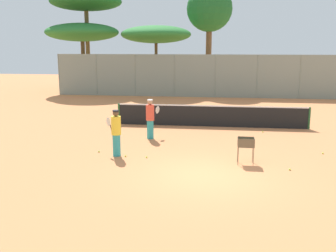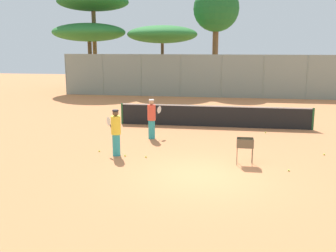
# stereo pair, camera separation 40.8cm
# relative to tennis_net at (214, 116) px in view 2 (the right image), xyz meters

# --- Properties ---
(ground_plane) EXTENTS (80.00, 80.00, 0.00)m
(ground_plane) POSITION_rel_tennis_net_xyz_m (0.00, -7.57, -0.56)
(ground_plane) COLOR #D37F4C
(tennis_net) EXTENTS (9.51, 0.10, 1.07)m
(tennis_net) POSITION_rel_tennis_net_xyz_m (0.00, 0.00, 0.00)
(tennis_net) COLOR #26592D
(tennis_net) RESTS_ON ground_plane
(back_fence) EXTENTS (25.29, 0.08, 3.28)m
(back_fence) POSITION_rel_tennis_net_xyz_m (0.00, 11.21, 1.08)
(back_fence) COLOR gray
(back_fence) RESTS_ON ground_plane
(tree_0) EXTENTS (6.11, 6.11, 5.79)m
(tree_0) POSITION_rel_tennis_net_xyz_m (-11.20, 13.19, 4.45)
(tree_0) COLOR brown
(tree_0) RESTS_ON ground_plane
(tree_1) EXTENTS (6.11, 6.11, 8.37)m
(tree_1) POSITION_rel_tennis_net_xyz_m (-11.15, 14.30, 6.99)
(tree_1) COLOR brown
(tree_1) RESTS_ON ground_plane
(tree_2) EXTENTS (5.72, 5.72, 5.55)m
(tree_2) POSITION_rel_tennis_net_xyz_m (-4.90, 13.01, 4.26)
(tree_2) COLOR brown
(tree_2) RESTS_ON ground_plane
(tree_3) EXTENTS (3.80, 3.80, 8.85)m
(tree_3) POSITION_rel_tennis_net_xyz_m (-0.67, 14.78, 6.30)
(tree_3) COLOR brown
(tree_3) RESTS_ON ground_plane
(player_white_outfit) EXTENTS (0.72, 0.69, 1.71)m
(player_white_outfit) POSITION_rel_tennis_net_xyz_m (-3.29, -5.77, 0.33)
(player_white_outfit) COLOR teal
(player_white_outfit) RESTS_ON ground_plane
(player_red_cap) EXTENTS (0.53, 0.84, 1.71)m
(player_red_cap) POSITION_rel_tennis_net_xyz_m (-2.55, -2.92, 0.33)
(player_red_cap) COLOR teal
(player_red_cap) RESTS_ON ground_plane
(ball_cart) EXTENTS (0.56, 0.41, 0.91)m
(ball_cart) POSITION_rel_tennis_net_xyz_m (1.35, -6.14, 0.13)
(ball_cart) COLOR brown
(ball_cart) RESTS_ON ground_plane
(tennis_ball_0) EXTENTS (0.07, 0.07, 0.07)m
(tennis_ball_0) POSITION_rel_tennis_net_xyz_m (-2.15, -5.90, -0.52)
(tennis_ball_0) COLOR #D1E54C
(tennis_ball_0) RESTS_ON ground_plane
(tennis_ball_1) EXTENTS (0.07, 0.07, 0.07)m
(tennis_ball_1) POSITION_rel_tennis_net_xyz_m (4.29, -4.50, -0.52)
(tennis_ball_1) COLOR #D1E54C
(tennis_ball_1) RESTS_ON ground_plane
(tennis_ball_2) EXTENTS (0.07, 0.07, 0.07)m
(tennis_ball_2) POSITION_rel_tennis_net_xyz_m (-2.94, -5.86, -0.52)
(tennis_ball_2) COLOR #D1E54C
(tennis_ball_2) RESTS_ON ground_plane
(tennis_ball_3) EXTENTS (0.07, 0.07, 0.07)m
(tennis_ball_3) POSITION_rel_tennis_net_xyz_m (2.44, -1.03, -0.52)
(tennis_ball_3) COLOR #D1E54C
(tennis_ball_3) RESTS_ON ground_plane
(tennis_ball_4) EXTENTS (0.07, 0.07, 0.07)m
(tennis_ball_4) POSITION_rel_tennis_net_xyz_m (2.74, -6.68, -0.52)
(tennis_ball_4) COLOR #D1E54C
(tennis_ball_4) RESTS_ON ground_plane
(tennis_ball_5) EXTENTS (0.07, 0.07, 0.07)m
(tennis_ball_5) POSITION_rel_tennis_net_xyz_m (-4.08, -5.41, -0.52)
(tennis_ball_5) COLOR #D1E54C
(tennis_ball_5) RESTS_ON ground_plane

